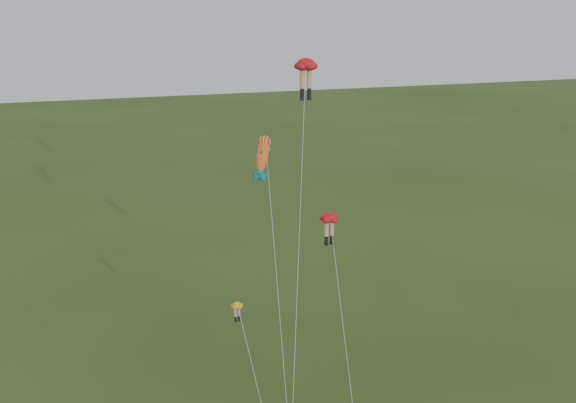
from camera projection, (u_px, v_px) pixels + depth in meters
name	position (u px, v px, depth m)	size (l,w,h in m)	color
legs_kite_red_high	(306.00, 71.00, 43.71)	(5.56, 12.34, 21.81)	red
legs_kite_red_mid	(330.00, 224.00, 42.43)	(2.55, 10.93, 12.14)	red
legs_kite_yellow	(240.00, 319.00, 40.10)	(1.04, 8.30, 7.38)	yellow
fish_kite	(263.00, 156.00, 40.75)	(1.92, 10.16, 17.52)	yellow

